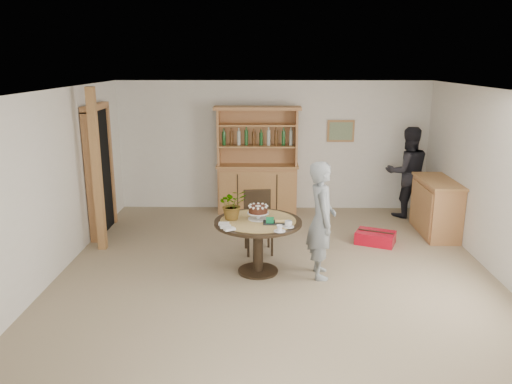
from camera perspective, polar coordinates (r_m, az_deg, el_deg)
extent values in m
plane|color=tan|center=(6.76, 2.32, -10.30)|extent=(7.00, 7.00, 0.00)
cube|color=white|center=(9.75, 1.95, 5.28)|extent=(6.00, 0.04, 2.50)
cube|color=white|center=(3.08, 4.02, -16.95)|extent=(6.00, 0.04, 2.50)
cube|color=white|center=(6.94, -23.18, 0.11)|extent=(0.04, 7.00, 2.50)
cube|color=white|center=(6.13, 2.57, 11.36)|extent=(6.00, 7.00, 0.04)
cube|color=#AB7F48|center=(9.79, 9.66, 6.89)|extent=(0.52, 0.03, 0.42)
cube|color=#59724C|center=(9.77, 9.68, 6.87)|extent=(0.44, 0.02, 0.34)
cube|color=black|center=(8.77, -17.49, 2.17)|extent=(0.10, 0.90, 2.10)
cube|color=#B17A4B|center=(8.30, -18.42, 1.41)|extent=(0.12, 0.10, 2.10)
cube|color=#B17A4B|center=(9.23, -16.42, 2.86)|extent=(0.12, 0.10, 2.10)
cube|color=#B17A4B|center=(8.61, -17.93, 9.20)|extent=(0.12, 1.10, 0.10)
cube|color=#AB7F48|center=(7.91, -17.74, 2.31)|extent=(0.12, 0.12, 2.50)
cube|color=#B17A4B|center=(9.67, 0.16, 0.35)|extent=(1.50, 0.50, 0.90)
cube|color=#AB7F48|center=(9.56, 0.16, 3.08)|extent=(1.56, 0.54, 0.04)
cube|color=#B17A4B|center=(9.56, 0.17, 6.43)|extent=(1.50, 0.04, 1.06)
cube|color=#B17A4B|center=(9.45, -4.30, 6.29)|extent=(0.04, 0.34, 1.06)
cube|color=#B17A4B|center=(9.43, 4.62, 6.26)|extent=(0.04, 0.34, 1.06)
cube|color=#AB7F48|center=(9.44, 0.16, 5.27)|extent=(1.44, 0.32, 0.03)
cube|color=#AB7F48|center=(9.38, 0.16, 7.68)|extent=(1.44, 0.32, 0.03)
cube|color=#B17A4B|center=(9.35, 0.16, 9.57)|extent=(1.62, 0.40, 0.06)
cylinder|color=#194C1E|center=(9.44, -3.26, 6.20)|extent=(0.07, 0.07, 0.28)
cylinder|color=#4C2D14|center=(9.43, -2.29, 6.20)|extent=(0.07, 0.07, 0.28)
cylinder|color=#B2BFB2|center=(9.42, -1.31, 6.21)|extent=(0.07, 0.07, 0.28)
cylinder|color=#194C1E|center=(9.42, -0.33, 6.20)|extent=(0.07, 0.07, 0.28)
cylinder|color=#4C2D14|center=(9.41, 0.65, 6.20)|extent=(0.07, 0.07, 0.28)
cylinder|color=#B2BFB2|center=(9.42, 1.63, 6.20)|extent=(0.07, 0.07, 0.28)
cylinder|color=#194C1E|center=(9.42, 2.61, 6.19)|extent=(0.07, 0.07, 0.28)
cylinder|color=#4C2D14|center=(9.42, 3.58, 6.18)|extent=(0.07, 0.07, 0.28)
cube|color=#B17A4B|center=(8.95, 19.89, -1.75)|extent=(0.50, 1.20, 0.90)
cube|color=#AB7F48|center=(8.84, 20.15, 1.17)|extent=(0.54, 1.26, 0.04)
cylinder|color=black|center=(6.81, 0.24, -3.48)|extent=(1.20, 1.20, 0.04)
cylinder|color=black|center=(6.94, 0.23, -6.38)|extent=(0.14, 0.14, 0.70)
cylinder|color=black|center=(7.07, 0.23, -8.99)|extent=(0.56, 0.56, 0.03)
cylinder|color=tan|center=(6.80, 0.24, -3.28)|extent=(1.04, 1.04, 0.01)
cube|color=black|center=(7.61, 0.31, -3.70)|extent=(0.47, 0.47, 0.04)
cube|color=black|center=(7.72, 0.14, -1.50)|extent=(0.42, 0.09, 0.46)
cube|color=black|center=(7.66, 0.14, 0.08)|extent=(0.42, 0.10, 0.05)
cube|color=black|center=(7.50, -0.89, -5.86)|extent=(0.04, 0.03, 0.44)
cube|color=black|center=(7.54, 1.85, -5.74)|extent=(0.04, 0.03, 0.44)
cube|color=black|center=(7.84, -1.17, -4.93)|extent=(0.04, 0.04, 0.44)
cube|color=black|center=(7.88, 1.45, -4.82)|extent=(0.04, 0.04, 0.44)
cylinder|color=white|center=(6.85, 0.24, -3.07)|extent=(0.28, 0.28, 0.01)
cylinder|color=white|center=(6.83, 0.24, -2.75)|extent=(0.05, 0.05, 0.08)
cylinder|color=white|center=(6.82, 0.24, -2.39)|extent=(0.30, 0.30, 0.01)
cylinder|color=#4B2215|center=(6.81, 0.24, -1.99)|extent=(0.26, 0.26, 0.09)
cylinder|color=white|center=(6.79, 0.24, -1.62)|extent=(0.08, 0.08, 0.01)
sphere|color=white|center=(6.79, 1.26, -1.63)|extent=(0.04, 0.04, 0.04)
sphere|color=white|center=(6.85, 1.12, -1.49)|extent=(0.04, 0.04, 0.04)
sphere|color=white|center=(6.89, 0.75, -1.38)|extent=(0.04, 0.04, 0.04)
sphere|color=white|center=(6.91, 0.26, -1.34)|extent=(0.04, 0.04, 0.04)
sphere|color=white|center=(6.89, -0.24, -1.38)|extent=(0.04, 0.04, 0.04)
sphere|color=white|center=(6.85, -0.62, -1.48)|extent=(0.04, 0.04, 0.04)
sphere|color=white|center=(6.80, -0.77, -1.62)|extent=(0.04, 0.04, 0.04)
sphere|color=white|center=(6.74, -0.65, -1.77)|extent=(0.04, 0.04, 0.04)
sphere|color=white|center=(6.70, -0.28, -1.88)|extent=(0.04, 0.04, 0.04)
sphere|color=white|center=(6.68, 0.23, -1.92)|extent=(0.04, 0.04, 0.04)
sphere|color=white|center=(6.69, 0.75, -1.88)|extent=(0.04, 0.04, 0.04)
sphere|color=white|center=(6.74, 1.12, -1.78)|extent=(0.04, 0.04, 0.04)
imported|color=#3F7233|center=(6.80, -2.71, -1.41)|extent=(0.47, 0.44, 0.42)
cube|color=black|center=(6.69, 2.11, -3.52)|extent=(0.30, 0.20, 0.01)
cube|color=#0D7D42|center=(6.67, 1.60, -3.24)|extent=(0.10, 0.10, 0.06)
cube|color=#0D7D42|center=(6.66, 1.60, -2.95)|extent=(0.11, 0.02, 0.01)
cylinder|color=white|center=(6.54, 3.72, -3.98)|extent=(0.15, 0.15, 0.01)
imported|color=white|center=(6.53, 3.72, -3.63)|extent=(0.10, 0.10, 0.08)
cylinder|color=white|center=(6.38, 2.71, -4.47)|extent=(0.15, 0.15, 0.01)
imported|color=white|center=(6.36, 2.71, -4.12)|extent=(0.08, 0.08, 0.07)
cube|color=white|center=(6.63, -3.69, -3.63)|extent=(0.14, 0.08, 0.03)
cube|color=white|center=(6.51, -3.51, -3.96)|extent=(0.16, 0.11, 0.03)
cube|color=white|center=(6.41, -3.04, -4.26)|extent=(0.16, 0.14, 0.03)
imported|color=gray|center=(6.74, 7.48, -3.20)|extent=(0.40, 0.60, 1.60)
imported|color=black|center=(9.71, 16.91, 2.18)|extent=(0.89, 0.73, 1.70)
cube|color=red|center=(8.29, 13.49, -5.10)|extent=(0.71, 0.61, 0.20)
cube|color=black|center=(8.26, 13.53, -4.41)|extent=(0.53, 0.26, 0.01)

